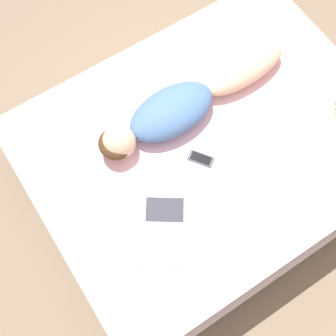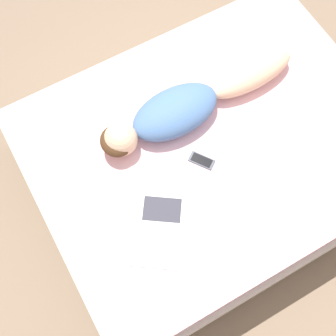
{
  "view_description": "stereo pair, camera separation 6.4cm",
  "coord_description": "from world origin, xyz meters",
  "views": [
    {
      "loc": [
        -0.9,
        0.9,
        3.06
      ],
      "look_at": [
        -0.04,
        0.34,
        0.58
      ],
      "focal_mm": 50.0,
      "sensor_mm": 36.0,
      "label": 1
    },
    {
      "loc": [
        -0.93,
        0.84,
        3.06
      ],
      "look_at": [
        -0.04,
        0.34,
        0.58
      ],
      "focal_mm": 50.0,
      "sensor_mm": 36.0,
      "label": 2
    }
  ],
  "objects": [
    {
      "name": "cell_phone",
      "position": [
        -0.08,
        0.13,
        0.53
      ],
      "size": [
        0.16,
        0.14,
        0.01
      ],
      "rotation": [
        0.0,
        0.0,
        -0.96
      ],
      "color": "#333842",
      "rests_on": "bed"
    },
    {
      "name": "open_magazine",
      "position": [
        -0.31,
        0.54,
        0.53
      ],
      "size": [
        0.54,
        0.5,
        0.01
      ],
      "rotation": [
        0.0,
        0.0,
        -0.6
      ],
      "color": "white",
      "rests_on": "bed"
    },
    {
      "name": "person",
      "position": [
        0.25,
        0.04,
        0.62
      ],
      "size": [
        0.32,
        1.33,
        0.2
      ],
      "rotation": [
        0.0,
        0.0,
        0.02
      ],
      "color": "#DBB28E",
      "rests_on": "bed"
    },
    {
      "name": "ground_plane",
      "position": [
        0.0,
        0.0,
        0.0
      ],
      "size": [
        12.0,
        12.0,
        0.0
      ],
      "primitive_type": "plane",
      "color": "#7A6651"
    },
    {
      "name": "bed",
      "position": [
        0.0,
        0.0,
        0.26
      ],
      "size": [
        1.74,
        2.2,
        0.53
      ],
      "color": "beige",
      "rests_on": "ground_plane"
    }
  ]
}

